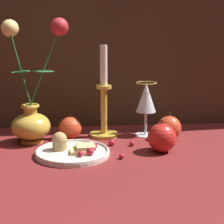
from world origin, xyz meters
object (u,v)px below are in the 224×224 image
object	(u,v)px
apple_near_glass	(70,128)
apple_at_table_edge	(169,128)
wine_glass	(146,100)
candlestick	(104,105)
plate_with_pastries	(72,150)
vase	(32,108)
apple_beside_vase	(162,138)

from	to	relation	value
apple_near_glass	apple_at_table_edge	world-z (taller)	apple_at_table_edge
wine_glass	candlestick	distance (m)	0.14
plate_with_pastries	apple_near_glass	bearing A→B (deg)	92.50
vase	apple_beside_vase	distance (m)	0.40
apple_near_glass	apple_at_table_edge	distance (m)	0.31
candlestick	apple_at_table_edge	bearing A→B (deg)	-15.05
vase	apple_near_glass	size ratio (longest dim) A/B	4.46
plate_with_pastries	apple_near_glass	world-z (taller)	apple_near_glass
plate_with_pastries	vase	bearing A→B (deg)	132.96
wine_glass	vase	bearing A→B (deg)	-172.49
vase	apple_near_glass	xyz separation A→B (m)	(0.11, 0.03, -0.07)
wine_glass	plate_with_pastries	bearing A→B (deg)	-143.44
apple_at_table_edge	plate_with_pastries	bearing A→B (deg)	-158.08
vase	plate_with_pastries	world-z (taller)	vase
vase	apple_beside_vase	size ratio (longest dim) A/B	3.98
apple_near_glass	candlestick	bearing A→B (deg)	10.78
candlestick	apple_beside_vase	distance (m)	0.24
vase	candlestick	bearing A→B (deg)	12.04
apple_near_glass	vase	bearing A→B (deg)	-166.77
candlestick	apple_beside_vase	world-z (taller)	candlestick
apple_at_table_edge	vase	bearing A→B (deg)	179.04
vase	apple_beside_vase	xyz separation A→B (m)	(0.37, -0.12, -0.07)
wine_glass	apple_beside_vase	distance (m)	0.19
vase	wine_glass	size ratio (longest dim) A/B	2.14
apple_near_glass	apple_at_table_edge	xyz separation A→B (m)	(0.31, -0.03, 0.00)
vase	apple_at_table_edge	world-z (taller)	vase
wine_glass	apple_at_table_edge	bearing A→B (deg)	-39.62
vase	apple_near_glass	distance (m)	0.14
plate_with_pastries	apple_beside_vase	xyz separation A→B (m)	(0.25, 0.01, 0.03)
candlestick	apple_at_table_edge	size ratio (longest dim) A/B	3.47
plate_with_pastries	apple_at_table_edge	distance (m)	0.33
plate_with_pastries	candlestick	size ratio (longest dim) A/B	0.68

